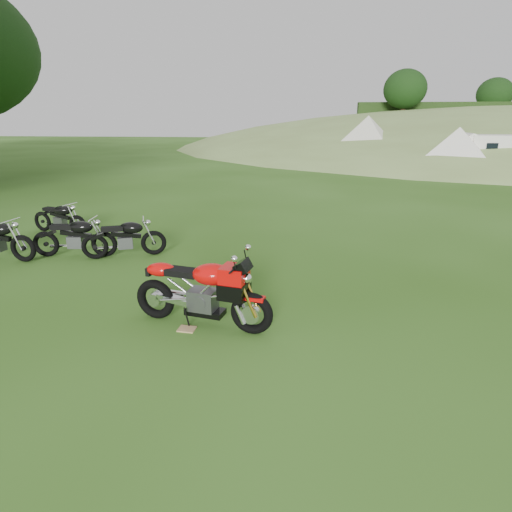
# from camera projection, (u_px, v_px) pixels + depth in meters

# --- Properties ---
(ground) EXTENTS (120.00, 120.00, 0.00)m
(ground) POSITION_uv_depth(u_px,v_px,m) (247.00, 306.00, 6.83)
(ground) COLOR #274E10
(ground) RESTS_ON ground
(sport_motorcycle) EXTENTS (2.08, 0.92, 1.21)m
(sport_motorcycle) POSITION_uv_depth(u_px,v_px,m) (201.00, 286.00, 6.03)
(sport_motorcycle) COLOR red
(sport_motorcycle) RESTS_ON ground
(plywood_board) EXTENTS (0.26, 0.21, 0.02)m
(plywood_board) POSITION_uv_depth(u_px,v_px,m) (187.00, 329.00, 6.08)
(plywood_board) COLOR tan
(plywood_board) RESTS_ON ground
(vintage_moto_a) EXTENTS (1.72, 0.96, 0.89)m
(vintage_moto_a) POSITION_uv_depth(u_px,v_px,m) (124.00, 237.00, 9.11)
(vintage_moto_a) COLOR black
(vintage_moto_a) RESTS_ON ground
(vintage_moto_c) EXTENTS (1.78, 0.59, 0.92)m
(vintage_moto_c) POSITION_uv_depth(u_px,v_px,m) (74.00, 236.00, 9.12)
(vintage_moto_c) COLOR black
(vintage_moto_c) RESTS_ON ground
(vintage_moto_d) EXTENTS (1.68, 0.78, 0.86)m
(vintage_moto_d) POSITION_uv_depth(u_px,v_px,m) (59.00, 217.00, 10.99)
(vintage_moto_d) COLOR black
(vintage_moto_d) RESTS_ON ground
(tent_mid) EXTENTS (4.22, 4.22, 2.84)m
(tent_mid) POSITION_uv_depth(u_px,v_px,m) (367.00, 141.00, 27.58)
(tent_mid) COLOR silver
(tent_mid) RESTS_ON ground
(tent_right) EXTENTS (3.70, 3.70, 2.49)m
(tent_right) POSITION_uv_depth(u_px,v_px,m) (457.00, 149.00, 22.81)
(tent_right) COLOR white
(tent_right) RESTS_ON ground
(caravan) EXTENTS (4.49, 2.31, 2.03)m
(caravan) POSITION_uv_depth(u_px,v_px,m) (502.00, 154.00, 22.87)
(caravan) COLOR white
(caravan) RESTS_ON ground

